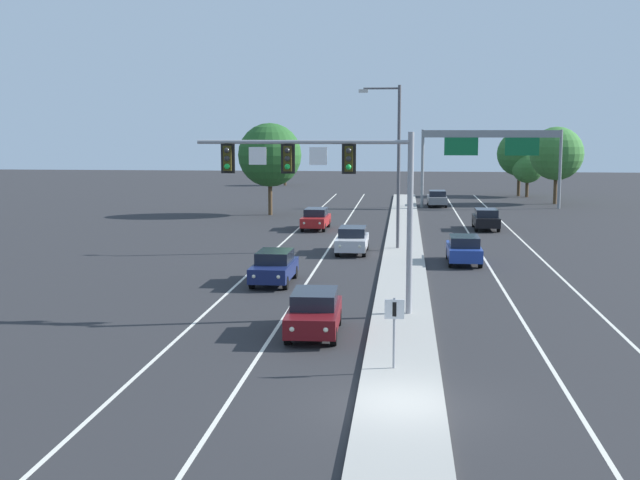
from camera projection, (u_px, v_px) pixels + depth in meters
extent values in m
plane|color=#28282B|center=(400.00, 407.00, 22.20)|extent=(260.00, 260.00, 0.00)
cube|color=#9E9B93|center=(403.00, 282.00, 39.94)|extent=(2.40, 110.00, 0.15)
cube|color=silver|center=(321.00, 260.00, 47.33)|extent=(0.14, 100.00, 0.01)
cube|color=silver|center=(487.00, 263.00, 46.37)|extent=(0.14, 100.00, 0.01)
cube|color=silver|center=(265.00, 259.00, 47.66)|extent=(0.14, 100.00, 0.01)
cube|color=silver|center=(547.00, 264.00, 46.03)|extent=(0.14, 100.00, 0.01)
cylinder|color=gray|center=(410.00, 224.00, 32.42)|extent=(0.24, 0.24, 7.20)
cylinder|color=gray|center=(303.00, 142.00, 32.43)|extent=(8.49, 0.16, 0.16)
cube|color=black|center=(349.00, 159.00, 32.37)|extent=(0.56, 0.06, 1.20)
cube|color=#38330F|center=(349.00, 159.00, 32.33)|extent=(0.32, 0.32, 1.00)
sphere|color=#282828|center=(349.00, 151.00, 32.12)|extent=(0.22, 0.22, 0.22)
sphere|color=#282828|center=(349.00, 159.00, 32.17)|extent=(0.22, 0.22, 0.22)
sphere|color=green|center=(349.00, 167.00, 32.21)|extent=(0.22, 0.22, 0.22)
cube|color=black|center=(288.00, 158.00, 32.62)|extent=(0.56, 0.06, 1.20)
cube|color=#38330F|center=(288.00, 158.00, 32.58)|extent=(0.32, 0.32, 1.00)
sphere|color=#282828|center=(287.00, 150.00, 32.37)|extent=(0.22, 0.22, 0.22)
sphere|color=#282828|center=(287.00, 159.00, 32.41)|extent=(0.22, 0.22, 0.22)
sphere|color=green|center=(287.00, 167.00, 32.46)|extent=(0.22, 0.22, 0.22)
cube|color=black|center=(228.00, 158.00, 32.87)|extent=(0.56, 0.06, 1.20)
cube|color=#38330F|center=(228.00, 158.00, 32.83)|extent=(0.32, 0.32, 1.00)
sphere|color=#282828|center=(227.00, 150.00, 32.62)|extent=(0.22, 0.22, 0.22)
sphere|color=#282828|center=(227.00, 158.00, 32.66)|extent=(0.22, 0.22, 0.22)
sphere|color=green|center=(227.00, 166.00, 32.70)|extent=(0.22, 0.22, 0.22)
cube|color=white|center=(318.00, 156.00, 32.42)|extent=(0.70, 0.04, 0.70)
cube|color=white|center=(258.00, 156.00, 32.67)|extent=(0.70, 0.04, 0.70)
cylinder|color=gray|center=(394.00, 333.00, 25.14)|extent=(0.08, 0.08, 2.20)
cube|color=white|center=(394.00, 309.00, 25.01)|extent=(0.60, 0.03, 0.60)
cube|color=black|center=(394.00, 309.00, 24.99)|extent=(0.12, 0.01, 0.44)
cylinder|color=#4C4C51|center=(399.00, 167.00, 50.53)|extent=(0.20, 0.20, 10.00)
cylinder|color=#4C4C51|center=(381.00, 88.00, 50.01)|extent=(2.20, 0.12, 0.12)
cube|color=#B7B7B2|center=(363.00, 91.00, 50.14)|extent=(0.56, 0.28, 0.20)
cube|color=#5B0F14|center=(314.00, 317.00, 29.96)|extent=(1.92, 4.45, 0.70)
cube|color=black|center=(315.00, 298.00, 30.10)|extent=(1.65, 2.42, 0.56)
sphere|color=#EAE5C6|center=(326.00, 330.00, 27.76)|extent=(0.18, 0.18, 0.18)
sphere|color=#EAE5C6|center=(292.00, 329.00, 27.84)|extent=(0.18, 0.18, 0.18)
cylinder|color=black|center=(334.00, 337.00, 28.46)|extent=(0.24, 0.65, 0.64)
cylinder|color=black|center=(288.00, 336.00, 28.59)|extent=(0.24, 0.65, 0.64)
cylinder|color=black|center=(338.00, 317.00, 31.43)|extent=(0.24, 0.65, 0.64)
cylinder|color=black|center=(297.00, 316.00, 31.55)|extent=(0.24, 0.65, 0.64)
cube|color=#141E4C|center=(274.00, 270.00, 40.02)|extent=(1.85, 4.42, 0.70)
cube|color=black|center=(275.00, 256.00, 40.15)|extent=(1.61, 2.39, 0.56)
sphere|color=#EAE5C6|center=(278.00, 277.00, 37.80)|extent=(0.18, 0.18, 0.18)
sphere|color=#EAE5C6|center=(254.00, 276.00, 37.93)|extent=(0.18, 0.18, 0.18)
cylinder|color=black|center=(286.00, 283.00, 38.50)|extent=(0.23, 0.64, 0.64)
cylinder|color=black|center=(252.00, 282.00, 38.68)|extent=(0.23, 0.64, 0.64)
cylinder|color=black|center=(295.00, 272.00, 41.45)|extent=(0.23, 0.64, 0.64)
cylinder|color=black|center=(264.00, 271.00, 41.63)|extent=(0.23, 0.64, 0.64)
cube|color=#B7B7BC|center=(352.00, 242.00, 49.96)|extent=(1.82, 4.41, 0.70)
cube|color=black|center=(353.00, 231.00, 50.09)|extent=(1.59, 2.38, 0.56)
sphere|color=#EAE5C6|center=(360.00, 246.00, 47.74)|extent=(0.18, 0.18, 0.18)
sphere|color=#EAE5C6|center=(340.00, 246.00, 47.87)|extent=(0.18, 0.18, 0.18)
cylinder|color=black|center=(364.00, 252.00, 48.44)|extent=(0.22, 0.64, 0.64)
cylinder|color=black|center=(337.00, 251.00, 48.61)|extent=(0.22, 0.64, 0.64)
cylinder|color=black|center=(367.00, 245.00, 51.40)|extent=(0.22, 0.64, 0.64)
cylinder|color=black|center=(341.00, 244.00, 51.57)|extent=(0.22, 0.64, 0.64)
cube|color=maroon|center=(316.00, 221.00, 61.94)|extent=(1.90, 4.44, 0.70)
cube|color=black|center=(316.00, 212.00, 62.07)|extent=(1.64, 2.41, 0.56)
sphere|color=#EAE5C6|center=(320.00, 223.00, 59.72)|extent=(0.18, 0.18, 0.18)
sphere|color=#EAE5C6|center=(304.00, 223.00, 59.86)|extent=(0.18, 0.18, 0.18)
cylinder|color=black|center=(324.00, 228.00, 60.41)|extent=(0.24, 0.65, 0.64)
cylinder|color=black|center=(302.00, 227.00, 60.61)|extent=(0.24, 0.65, 0.64)
cylinder|color=black|center=(329.00, 223.00, 63.36)|extent=(0.24, 0.65, 0.64)
cylinder|color=black|center=(308.00, 223.00, 63.56)|extent=(0.24, 0.65, 0.64)
cube|color=navy|center=(464.00, 252.00, 46.08)|extent=(1.83, 4.41, 0.70)
cube|color=black|center=(464.00, 241.00, 45.78)|extent=(1.60, 2.39, 0.56)
sphere|color=#EAE5C6|center=(452.00, 245.00, 48.29)|extent=(0.18, 0.18, 0.18)
sphere|color=#EAE5C6|center=(471.00, 245.00, 48.16)|extent=(0.18, 0.18, 0.18)
cylinder|color=black|center=(448.00, 254.00, 47.69)|extent=(0.22, 0.64, 0.64)
cylinder|color=black|center=(476.00, 254.00, 47.52)|extent=(0.22, 0.64, 0.64)
cylinder|color=black|center=(450.00, 262.00, 44.74)|extent=(0.22, 0.64, 0.64)
cylinder|color=black|center=(480.00, 262.00, 44.56)|extent=(0.22, 0.64, 0.64)
cube|color=black|center=(486.00, 221.00, 61.89)|extent=(1.85, 4.42, 0.70)
cube|color=black|center=(486.00, 213.00, 61.59)|extent=(1.61, 2.39, 0.56)
sphere|color=#EAE5C6|center=(476.00, 217.00, 64.10)|extent=(0.18, 0.18, 0.18)
sphere|color=#EAE5C6|center=(491.00, 217.00, 63.97)|extent=(0.18, 0.18, 0.18)
cylinder|color=black|center=(474.00, 223.00, 63.51)|extent=(0.23, 0.64, 0.64)
cylinder|color=black|center=(495.00, 223.00, 63.33)|extent=(0.23, 0.64, 0.64)
cylinder|color=black|center=(476.00, 227.00, 60.55)|extent=(0.23, 0.64, 0.64)
cylinder|color=black|center=(498.00, 228.00, 60.37)|extent=(0.23, 0.64, 0.64)
cube|color=slate|center=(437.00, 200.00, 80.92)|extent=(1.83, 4.41, 0.70)
cube|color=black|center=(437.00, 193.00, 80.62)|extent=(1.60, 2.39, 0.56)
sphere|color=#EAE5C6|center=(430.00, 197.00, 83.12)|extent=(0.18, 0.18, 0.18)
sphere|color=#EAE5C6|center=(442.00, 197.00, 83.01)|extent=(0.18, 0.18, 0.18)
cylinder|color=black|center=(428.00, 202.00, 82.52)|extent=(0.22, 0.64, 0.64)
cylinder|color=black|center=(444.00, 202.00, 82.37)|extent=(0.22, 0.64, 0.64)
cylinder|color=black|center=(429.00, 204.00, 79.56)|extent=(0.22, 0.64, 0.64)
cylinder|color=black|center=(446.00, 205.00, 79.41)|extent=(0.22, 0.64, 0.64)
cylinder|color=gray|center=(422.00, 169.00, 79.43)|extent=(0.28, 0.28, 7.50)
cylinder|color=gray|center=(560.00, 169.00, 78.11)|extent=(0.28, 0.28, 7.50)
cube|color=gray|center=(492.00, 134.00, 78.33)|extent=(13.00, 0.36, 0.70)
cube|color=#0F6033|center=(461.00, 146.00, 78.58)|extent=(3.20, 0.08, 1.70)
cube|color=#0F6033|center=(522.00, 147.00, 78.00)|extent=(3.20, 0.08, 1.70)
cylinder|color=#4C3823|center=(555.00, 189.00, 83.44)|extent=(0.36, 0.36, 2.95)
sphere|color=#387533|center=(557.00, 154.00, 82.96)|extent=(5.40, 5.40, 5.40)
cylinder|color=#4C3823|center=(527.00, 188.00, 92.15)|extent=(0.36, 0.36, 1.94)
sphere|color=#387533|center=(528.00, 167.00, 91.83)|extent=(3.55, 3.55, 3.55)
cylinder|color=#4C3823|center=(519.00, 184.00, 93.52)|extent=(0.36, 0.36, 2.79)
sphere|color=#2D6B2D|center=(520.00, 154.00, 93.07)|extent=(5.10, 5.10, 5.10)
cylinder|color=#4C3823|center=(285.00, 179.00, 112.02)|extent=(0.36, 0.36, 1.76)
sphere|color=#1E4C28|center=(285.00, 163.00, 111.73)|extent=(3.22, 3.22, 3.22)
cylinder|color=#4C3823|center=(270.00, 198.00, 72.56)|extent=(0.36, 0.36, 3.05)
sphere|color=#235623|center=(270.00, 155.00, 72.07)|extent=(5.58, 5.58, 5.58)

